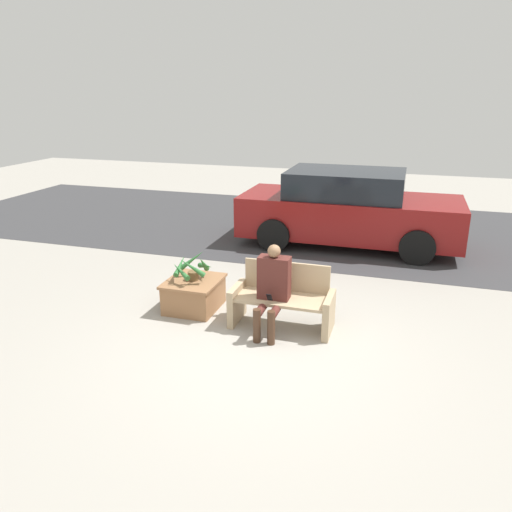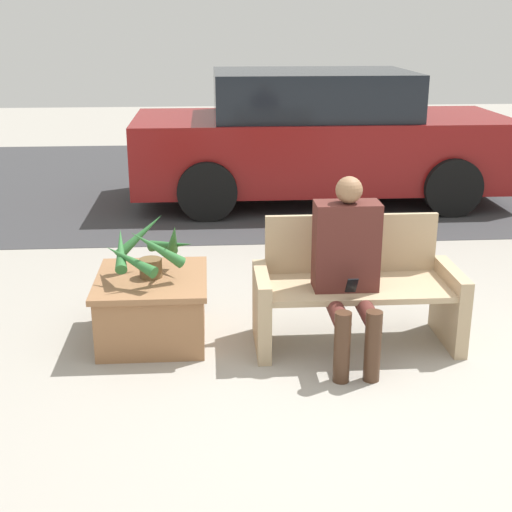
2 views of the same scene
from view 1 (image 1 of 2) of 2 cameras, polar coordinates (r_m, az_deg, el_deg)
ground_plane at (r=6.42m, az=0.50°, el=-10.91°), size 30.00×30.00×0.00m
road_surface at (r=12.00m, az=8.95°, el=3.09°), size 20.00×6.00×0.01m
bench at (r=6.94m, az=3.07°, el=-5.02°), size 1.40×0.60×0.86m
person_seated at (r=6.69m, az=1.87°, el=-3.46°), size 0.43×0.64×1.21m
planter_box at (r=7.56m, az=-7.11°, el=-4.22°), size 0.77×0.85×0.46m
potted_plant at (r=7.41m, az=-7.27°, el=-1.28°), size 0.65×0.66×0.43m
parked_car at (r=10.64m, az=10.51°, el=5.30°), size 4.50×1.98×1.57m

